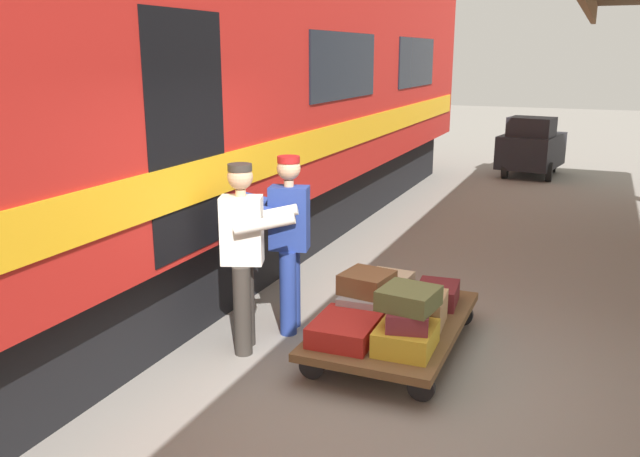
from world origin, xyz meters
TOP-DOWN VIEW (x-y plane):
  - ground_plane at (0.00, 0.00)m, footprint 60.00×60.00m
  - train_car at (3.45, 0.00)m, footprint 3.02×20.66m
  - luggage_cart at (0.36, -0.74)m, footprint 1.15×2.00m
  - suitcase_maroon_trunk at (0.10, -1.29)m, footprint 0.41×0.50m
  - suitcase_cream_canvas at (0.62, -1.29)m, footprint 0.45×0.63m
  - suitcase_yellow_case at (0.10, -0.19)m, footprint 0.46×0.54m
  - suitcase_tan_vintage at (0.10, -0.74)m, footprint 0.40×0.50m
  - suitcase_gray_aluminum at (0.62, -0.74)m, footprint 0.43×0.60m
  - suitcase_red_plastic at (0.62, -0.19)m, footprint 0.52×0.65m
  - suitcase_brown_leather at (0.62, -0.72)m, footprint 0.47×0.47m
  - suitcase_burgundy_valise at (0.09, -0.21)m, footprint 0.42×0.50m
  - suitcase_olive_duffel at (0.09, -0.23)m, footprint 0.48×0.47m
  - porter_in_overalls at (1.43, -0.78)m, footprint 0.72×0.54m
  - porter_by_door at (1.59, -0.23)m, footprint 0.73×0.58m
  - baggage_tug at (0.16, -10.38)m, footprint 1.36×1.86m

SIDE VIEW (x-z plane):
  - ground_plane at x=0.00m, z-range 0.00..0.00m
  - luggage_cart at x=0.36m, z-range 0.10..0.39m
  - suitcase_red_plastic at x=0.62m, z-range 0.29..0.46m
  - suitcase_maroon_trunk at x=0.10m, z-range 0.29..0.48m
  - suitcase_cream_canvas at x=0.62m, z-range 0.29..0.48m
  - suitcase_yellow_case at x=0.10m, z-range 0.29..0.48m
  - suitcase_gray_aluminum at x=0.62m, z-range 0.29..0.52m
  - suitcase_tan_vintage at x=0.10m, z-range 0.29..0.56m
  - suitcase_burgundy_valise at x=0.09m, z-range 0.48..0.64m
  - suitcase_brown_leather at x=0.62m, z-range 0.52..0.70m
  - baggage_tug at x=0.16m, z-range -0.02..1.28m
  - suitcase_olive_duffel at x=0.09m, z-range 0.64..0.80m
  - porter_in_overalls at x=1.43m, z-range 0.07..1.78m
  - porter_by_door at x=1.59m, z-range 0.07..1.78m
  - train_car at x=3.45m, z-range 0.06..4.06m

